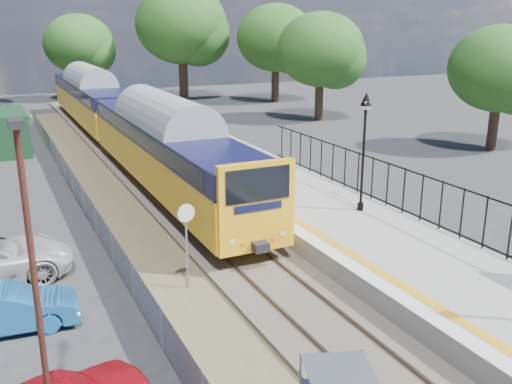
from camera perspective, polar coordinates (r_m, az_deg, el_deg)
ground at (r=15.83m, az=6.98°, el=-13.77°), size 120.00×120.00×0.00m
track_bed at (r=23.61m, az=-6.55°, el=-3.02°), size 5.90×80.00×0.29m
platform at (r=23.91m, az=5.40°, el=-1.82°), size 5.00×70.00×0.90m
platform_edge at (r=22.82m, az=0.96°, el=-1.45°), size 0.90×70.00×0.01m
victorian_lamp_north at (r=21.94m, az=10.84°, el=6.66°), size 0.44×0.44×4.60m
palisade_fence at (r=20.54m, az=19.44°, el=-1.77°), size 0.12×26.00×2.00m
wire_fence at (r=24.80m, az=-16.53°, el=-1.41°), size 0.06×52.00×1.20m
tree_line at (r=54.20m, az=-16.39°, el=14.50°), size 56.80×43.80×11.88m
train at (r=37.36m, az=-13.57°, el=7.46°), size 2.82×40.83×3.51m
speed_sign at (r=17.33m, az=-6.97°, el=-4.01°), size 0.56×0.13×2.81m
carpark_lamp at (r=11.12m, az=-21.38°, el=-7.19°), size 0.25×0.50×6.43m
car_blue at (r=16.90m, az=-23.84°, el=-10.70°), size 3.89×1.62×1.25m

